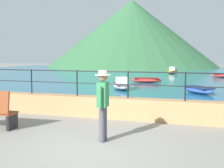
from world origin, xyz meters
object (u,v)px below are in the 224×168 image
boat_2 (199,90)px  boat_4 (121,85)px  boat_6 (146,80)px  person_walking (103,102)px  boat_3 (224,75)px  boat_5 (172,71)px

boat_2 → boat_4: 4.55m
boat_2 → boat_6: 6.68m
person_walking → boat_3: (3.82, 22.40, -0.72)m
boat_3 → boat_4: bearing=-117.8°
boat_4 → person_walking: bearing=-76.1°
boat_2 → boat_6: same height
boat_4 → boat_5: same height
person_walking → boat_6: (-1.99, 15.16, -0.72)m
boat_5 → boat_6: (-0.59, -11.65, -0.07)m
boat_5 → boat_6: boat_5 is taller
boat_4 → boat_6: (0.56, 4.85, -0.07)m
boat_4 → boat_3: bearing=62.2°
person_walking → boat_5: bearing=93.0°
person_walking → boat_2: bearing=78.6°
boat_2 → boat_5: (-3.37, 17.04, 0.07)m
boat_3 → boat_4: 13.67m
person_walking → boat_3: bearing=80.3°
boat_4 → boat_6: 4.88m
boat_2 → boat_6: (-3.96, 5.39, 0.00)m
person_walking → boat_6: 15.30m
boat_4 → boat_6: boat_4 is taller
boat_6 → boat_3: bearing=51.3°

